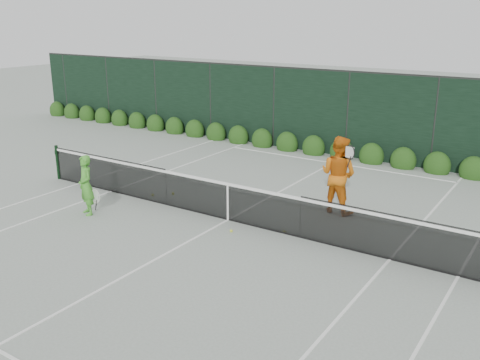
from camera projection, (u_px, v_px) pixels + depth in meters
The scene contains 8 objects.
ground at pixel (228, 220), 13.35m from camera, with size 80.00×80.00×0.00m, color gray.
tennis_net at pixel (227, 200), 13.20m from camera, with size 12.90×0.10×1.07m.
player_woman at pixel (86, 185), 13.54m from camera, with size 0.68×0.56×1.55m.
player_man at pixel (338, 175), 13.63m from camera, with size 1.07×0.88×2.01m.
court_lines at pixel (228, 220), 13.35m from camera, with size 11.03×23.83×0.01m.
windscreen_fence at pixel (151, 191), 10.73m from camera, with size 32.00×21.07×3.06m.
hedge_row at pixel (342, 152), 18.99m from camera, with size 31.66×0.65×0.94m.
tennis_balls at pixel (206, 211), 13.87m from camera, with size 4.47×1.43×0.07m.
Camera 1 is at (7.07, -10.25, 4.93)m, focal length 40.00 mm.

